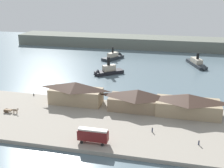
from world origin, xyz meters
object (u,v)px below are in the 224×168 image
at_px(ferry_shed_east_terminal, 76,92).
at_px(ferry_approaching_east, 198,64).
at_px(ferry_shed_west_terminal, 188,104).
at_px(street_tram, 93,135).
at_px(ferry_outer_harbor, 115,57).
at_px(ferry_shed_customs_shed, 137,99).
at_px(mooring_post_center_east, 34,94).
at_px(horse_cart, 11,110).
at_px(pedestrian_near_east_shed, 152,130).
at_px(ferry_mid_harbor, 106,71).
at_px(pedestrian_walking_east, 199,143).

distance_m(ferry_shed_east_terminal, ferry_approaching_east, 85.46).
bearing_deg(ferry_approaching_east, ferry_shed_west_terminal, -96.15).
bearing_deg(street_tram, ferry_outer_harbor, 99.14).
height_order(ferry_shed_customs_shed, mooring_post_center_east, ferry_shed_customs_shed).
relative_size(ferry_shed_customs_shed, mooring_post_center_east, 23.05).
relative_size(horse_cart, pedestrian_near_east_shed, 3.61).
bearing_deg(ferry_approaching_east, ferry_mid_harbor, -150.38).
height_order(mooring_post_center_east, ferry_mid_harbor, ferry_mid_harbor).
relative_size(street_tram, ferry_outer_harbor, 0.49).
relative_size(ferry_shed_east_terminal, pedestrian_walking_east, 12.88).
height_order(horse_cart, pedestrian_walking_east, horse_cart).
bearing_deg(mooring_post_center_east, ferry_mid_harbor, 62.03).
bearing_deg(ferry_shed_east_terminal, ferry_shed_customs_shed, -1.88).
height_order(ferry_shed_east_terminal, horse_cart, ferry_shed_east_terminal).
bearing_deg(horse_cart, ferry_shed_east_terminal, 34.71).
bearing_deg(street_tram, ferry_shed_west_terminal, 44.08).
bearing_deg(ferry_shed_customs_shed, ferry_shed_east_terminal, 178.12).
distance_m(street_tram, pedestrian_walking_east, 29.76).
relative_size(ferry_shed_customs_shed, pedestrian_walking_east, 13.29).
bearing_deg(pedestrian_walking_east, ferry_mid_harbor, 123.82).
xyz_separation_m(ferry_shed_east_terminal, ferry_approaching_east, (48.79, 70.06, -3.91)).
height_order(pedestrian_near_east_shed, ferry_outer_harbor, ferry_outer_harbor).
relative_size(ferry_shed_east_terminal, ferry_approaching_east, 0.88).
bearing_deg(pedestrian_near_east_shed, street_tram, -147.26).
bearing_deg(ferry_mid_harbor, pedestrian_near_east_shed, -63.62).
distance_m(ferry_shed_east_terminal, mooring_post_center_east, 20.49).
relative_size(ferry_mid_harbor, ferry_approaching_east, 0.69).
bearing_deg(ferry_mid_harbor, ferry_approaching_east, 29.62).
bearing_deg(horse_cart, pedestrian_walking_east, -6.74).
bearing_deg(ferry_mid_harbor, pedestrian_walking_east, -56.18).
height_order(ferry_shed_west_terminal, street_tram, ferry_shed_west_terminal).
distance_m(ferry_shed_customs_shed, pedestrian_walking_east, 28.76).
distance_m(pedestrian_walking_east, pedestrian_near_east_shed, 14.16).
relative_size(ferry_mid_harbor, ferry_outer_harbor, 0.90).
xyz_separation_m(street_tram, ferry_outer_harbor, (-16.79, 104.31, -2.32)).
bearing_deg(ferry_shed_east_terminal, mooring_post_center_east, 169.50).
relative_size(ferry_shed_east_terminal, street_tram, 2.31).
height_order(ferry_shed_west_terminal, ferry_outer_harbor, ferry_shed_west_terminal).
xyz_separation_m(ferry_shed_customs_shed, horse_cart, (-43.10, -12.71, -2.97)).
bearing_deg(street_tram, ferry_mid_harbor, 101.10).
bearing_deg(ferry_shed_east_terminal, ferry_outer_harbor, 91.55).
height_order(ferry_shed_east_terminal, street_tram, ferry_shed_east_terminal).
bearing_deg(street_tram, mooring_post_center_east, 138.79).
height_order(ferry_shed_east_terminal, ferry_shed_west_terminal, ferry_shed_east_terminal).
bearing_deg(ferry_shed_east_terminal, street_tram, -61.02).
relative_size(horse_cart, ferry_outer_harbor, 0.32).
height_order(street_tram, ferry_approaching_east, ferry_approaching_east).
height_order(horse_cart, pedestrian_near_east_shed, horse_cart).
bearing_deg(street_tram, pedestrian_walking_east, 10.79).
distance_m(ferry_shed_east_terminal, street_tram, 30.37).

